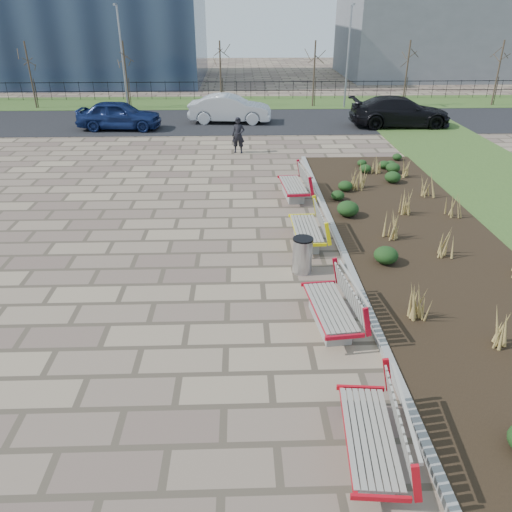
{
  "coord_description": "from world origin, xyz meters",
  "views": [
    {
      "loc": [
        1.17,
        -7.2,
        6.07
      ],
      "look_at": [
        1.5,
        3.0,
        0.9
      ],
      "focal_mm": 35.0,
      "sensor_mm": 36.0,
      "label": 1
    }
  ],
  "objects_px": {
    "litter_bin": "(302,256)",
    "lamp_east": "(348,58)",
    "bench_d": "(293,183)",
    "car_blue": "(119,115)",
    "bench_b": "(331,305)",
    "bench_a": "(370,432)",
    "car_silver": "(230,109)",
    "bench_c": "(306,227)",
    "car_black": "(400,112)",
    "lamp_west": "(123,59)",
    "pedestrian": "(238,135)"
  },
  "relations": [
    {
      "from": "litter_bin",
      "to": "lamp_east",
      "type": "distance_m",
      "value": 22.91
    },
    {
      "from": "bench_d",
      "to": "car_blue",
      "type": "relative_size",
      "value": 0.48
    },
    {
      "from": "bench_b",
      "to": "lamp_east",
      "type": "relative_size",
      "value": 0.35
    },
    {
      "from": "bench_a",
      "to": "car_blue",
      "type": "distance_m",
      "value": 23.6
    },
    {
      "from": "bench_b",
      "to": "car_silver",
      "type": "bearing_deg",
      "value": 90.5
    },
    {
      "from": "bench_a",
      "to": "bench_d",
      "type": "relative_size",
      "value": 1.0
    },
    {
      "from": "bench_a",
      "to": "bench_c",
      "type": "xyz_separation_m",
      "value": [
        0.0,
        7.51,
        0.0
      ]
    },
    {
      "from": "bench_b",
      "to": "bench_d",
      "type": "height_order",
      "value": "same"
    },
    {
      "from": "bench_a",
      "to": "lamp_east",
      "type": "distance_m",
      "value": 28.5
    },
    {
      "from": "lamp_east",
      "to": "car_black",
      "type": "bearing_deg",
      "value": -70.92
    },
    {
      "from": "car_blue",
      "to": "lamp_west",
      "type": "distance_m",
      "value": 6.31
    },
    {
      "from": "litter_bin",
      "to": "lamp_west",
      "type": "relative_size",
      "value": 0.15
    },
    {
      "from": "lamp_west",
      "to": "pedestrian",
      "type": "bearing_deg",
      "value": -56.57
    },
    {
      "from": "bench_d",
      "to": "pedestrian",
      "type": "relative_size",
      "value": 1.33
    },
    {
      "from": "pedestrian",
      "to": "lamp_west",
      "type": "height_order",
      "value": "lamp_west"
    },
    {
      "from": "pedestrian",
      "to": "car_black",
      "type": "height_order",
      "value": "car_black"
    },
    {
      "from": "bench_a",
      "to": "litter_bin",
      "type": "xyz_separation_m",
      "value": [
        -0.31,
        5.81,
        -0.04
      ]
    },
    {
      "from": "bench_c",
      "to": "car_blue",
      "type": "bearing_deg",
      "value": 118.42
    },
    {
      "from": "bench_a",
      "to": "car_black",
      "type": "height_order",
      "value": "car_black"
    },
    {
      "from": "lamp_east",
      "to": "car_blue",
      "type": "bearing_deg",
      "value": -156.24
    },
    {
      "from": "bench_b",
      "to": "car_silver",
      "type": "distance_m",
      "value": 20.33
    },
    {
      "from": "pedestrian",
      "to": "lamp_west",
      "type": "bearing_deg",
      "value": 132.16
    },
    {
      "from": "litter_bin",
      "to": "car_blue",
      "type": "bearing_deg",
      "value": 116.0
    },
    {
      "from": "litter_bin",
      "to": "bench_d",
      "type": "bearing_deg",
      "value": 86.77
    },
    {
      "from": "litter_bin",
      "to": "car_blue",
      "type": "height_order",
      "value": "car_blue"
    },
    {
      "from": "litter_bin",
      "to": "lamp_east",
      "type": "xyz_separation_m",
      "value": [
        5.31,
        22.14,
        2.58
      ]
    },
    {
      "from": "bench_c",
      "to": "car_silver",
      "type": "relative_size",
      "value": 0.46
    },
    {
      "from": "lamp_east",
      "to": "litter_bin",
      "type": "bearing_deg",
      "value": -103.49
    },
    {
      "from": "bench_a",
      "to": "lamp_west",
      "type": "xyz_separation_m",
      "value": [
        -9.0,
        27.95,
        2.54
      ]
    },
    {
      "from": "bench_b",
      "to": "litter_bin",
      "type": "distance_m",
      "value": 2.37
    },
    {
      "from": "bench_b",
      "to": "pedestrian",
      "type": "height_order",
      "value": "pedestrian"
    },
    {
      "from": "car_black",
      "to": "lamp_east",
      "type": "xyz_separation_m",
      "value": [
        -1.95,
        5.63,
        2.23
      ]
    },
    {
      "from": "bench_a",
      "to": "bench_c",
      "type": "distance_m",
      "value": 7.51
    },
    {
      "from": "pedestrian",
      "to": "car_blue",
      "type": "relative_size",
      "value": 0.36
    },
    {
      "from": "car_silver",
      "to": "pedestrian",
      "type": "bearing_deg",
      "value": -171.11
    },
    {
      "from": "bench_a",
      "to": "car_silver",
      "type": "xyz_separation_m",
      "value": [
        -2.36,
        23.65,
        0.28
      ]
    },
    {
      "from": "bench_d",
      "to": "litter_bin",
      "type": "relative_size",
      "value": 2.31
    },
    {
      "from": "car_black",
      "to": "lamp_west",
      "type": "relative_size",
      "value": 0.91
    },
    {
      "from": "bench_d",
      "to": "pedestrian",
      "type": "xyz_separation_m",
      "value": [
        -1.9,
        5.89,
        0.29
      ]
    },
    {
      "from": "bench_c",
      "to": "lamp_west",
      "type": "distance_m",
      "value": 22.47
    },
    {
      "from": "litter_bin",
      "to": "lamp_east",
      "type": "relative_size",
      "value": 0.15
    },
    {
      "from": "pedestrian",
      "to": "lamp_east",
      "type": "bearing_deg",
      "value": 66.09
    },
    {
      "from": "lamp_west",
      "to": "lamp_east",
      "type": "height_order",
      "value": "same"
    },
    {
      "from": "litter_bin",
      "to": "bench_c",
      "type": "bearing_deg",
      "value": 79.7
    },
    {
      "from": "bench_d",
      "to": "pedestrian",
      "type": "distance_m",
      "value": 6.19
    },
    {
      "from": "bench_c",
      "to": "lamp_east",
      "type": "distance_m",
      "value": 21.19
    },
    {
      "from": "car_blue",
      "to": "bench_a",
      "type": "bearing_deg",
      "value": -155.79
    },
    {
      "from": "bench_c",
      "to": "car_black",
      "type": "relative_size",
      "value": 0.39
    },
    {
      "from": "bench_a",
      "to": "car_silver",
      "type": "relative_size",
      "value": 0.46
    },
    {
      "from": "bench_d",
      "to": "car_silver",
      "type": "height_order",
      "value": "car_silver"
    }
  ]
}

